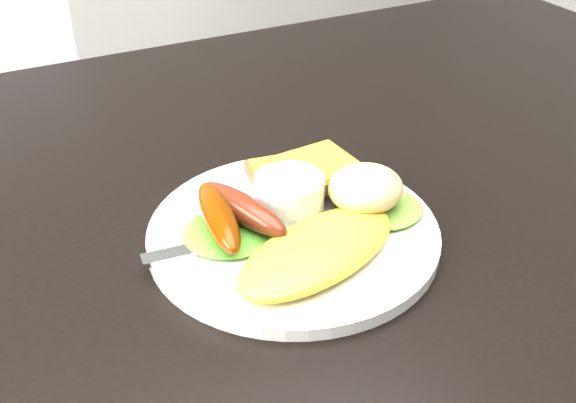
# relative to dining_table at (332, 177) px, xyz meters

# --- Properties ---
(dining_table) EXTENTS (1.20, 0.80, 0.04)m
(dining_table) POSITION_rel_dining_table_xyz_m (0.00, 0.00, 0.00)
(dining_table) COLOR black
(dining_table) RESTS_ON ground
(person) EXTENTS (0.56, 0.41, 1.45)m
(person) POSITION_rel_dining_table_xyz_m (0.15, 0.45, -0.01)
(person) COLOR navy
(person) RESTS_ON ground
(plate) EXTENTS (0.25, 0.25, 0.01)m
(plate) POSITION_rel_dining_table_xyz_m (-0.10, -0.10, 0.03)
(plate) COLOR white
(plate) RESTS_ON dining_table
(lettuce_left) EXTENTS (0.09, 0.08, 0.01)m
(lettuce_left) POSITION_rel_dining_table_xyz_m (-0.15, -0.09, 0.04)
(lettuce_left) COLOR #3B8420
(lettuce_left) RESTS_ON plate
(lettuce_right) EXTENTS (0.10, 0.10, 0.01)m
(lettuce_right) POSITION_rel_dining_table_xyz_m (-0.02, -0.11, 0.04)
(lettuce_right) COLOR #5A832C
(lettuce_right) RESTS_ON plate
(omelette) EXTENTS (0.17, 0.12, 0.02)m
(omelette) POSITION_rel_dining_table_xyz_m (-0.10, -0.15, 0.04)
(omelette) COLOR gold
(omelette) RESTS_ON plate
(sausage_a) EXTENTS (0.04, 0.11, 0.03)m
(sausage_a) POSITION_rel_dining_table_xyz_m (-0.16, -0.09, 0.05)
(sausage_a) COLOR #5E2200
(sausage_a) RESTS_ON lettuce_left
(sausage_b) EXTENTS (0.06, 0.11, 0.03)m
(sausage_b) POSITION_rel_dining_table_xyz_m (-0.14, -0.08, 0.05)
(sausage_b) COLOR #5A2C11
(sausage_b) RESTS_ON lettuce_left
(ramekin) EXTENTS (0.08, 0.08, 0.04)m
(ramekin) POSITION_rel_dining_table_xyz_m (-0.09, -0.08, 0.05)
(ramekin) COLOR white
(ramekin) RESTS_ON plate
(toast_a) EXTENTS (0.07, 0.07, 0.01)m
(toast_a) POSITION_rel_dining_table_xyz_m (-0.07, -0.03, 0.04)
(toast_a) COLOR brown
(toast_a) RESTS_ON plate
(toast_b) EXTENTS (0.07, 0.07, 0.01)m
(toast_b) POSITION_rel_dining_table_xyz_m (-0.05, -0.06, 0.05)
(toast_b) COLOR olive
(toast_b) RESTS_ON toast_a
(potato_salad) EXTENTS (0.08, 0.08, 0.04)m
(potato_salad) POSITION_rel_dining_table_xyz_m (-0.03, -0.11, 0.06)
(potato_salad) COLOR beige
(potato_salad) RESTS_ON lettuce_right
(fork) EXTENTS (0.18, 0.03, 0.00)m
(fork) POSITION_rel_dining_table_xyz_m (-0.14, -0.10, 0.03)
(fork) COLOR #ADAFB7
(fork) RESTS_ON plate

